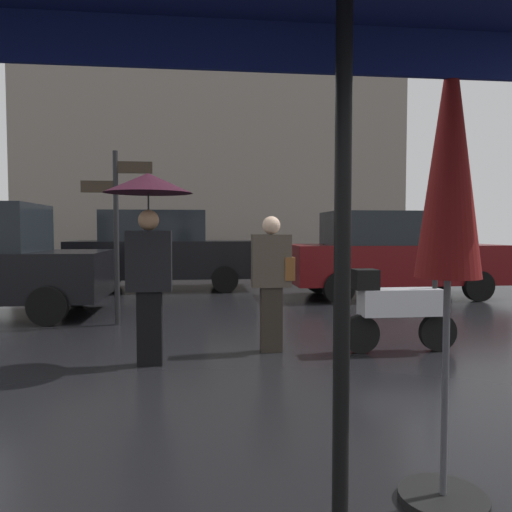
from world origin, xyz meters
The scene contains 9 objects.
ground_plane centered at (0.00, 0.00, 0.00)m, with size 60.00×60.00×0.00m, color black.
folded_patio_umbrella_near centered at (0.71, -0.36, 1.75)m, with size 0.48×0.48×2.56m.
pedestrian_with_umbrella centered at (-1.14, 2.62, 1.60)m, with size 0.95×0.95×2.09m.
pedestrian_with_bag centered at (0.28, 3.07, 0.93)m, with size 0.51×0.24×1.65m.
parked_scooter centered at (1.76, 2.86, 0.56)m, with size 1.44×0.32×1.23m.
parked_car_right centered at (-1.53, 9.68, 0.99)m, with size 4.50×2.01×1.95m.
parked_car_distant centered at (3.60, 7.63, 0.95)m, with size 4.57×1.91×1.88m.
street_signpost centered at (-1.87, 5.01, 1.64)m, with size 1.08×0.08×2.70m.
building_block centered at (0.00, 16.44, 8.58)m, with size 14.15×2.99×17.17m, color gray.
Camera 1 is at (-0.59, -2.83, 1.48)m, focal length 34.65 mm.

